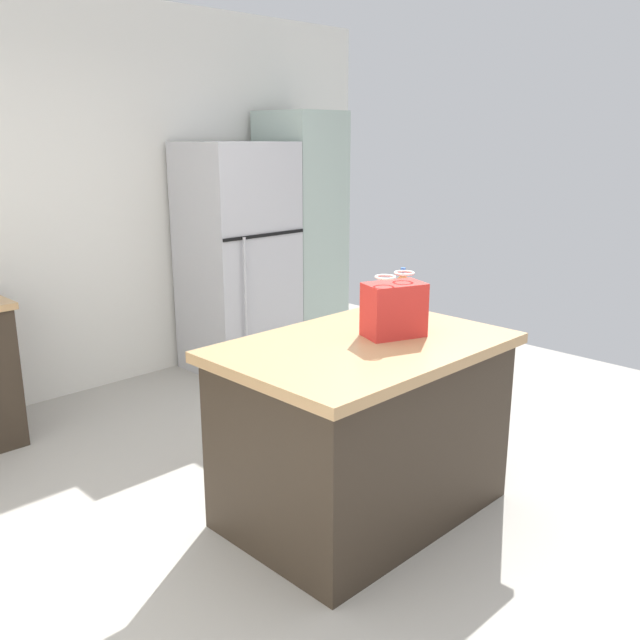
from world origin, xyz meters
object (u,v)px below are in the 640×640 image
at_px(shopping_bag, 394,309).
at_px(small_box, 380,303).
at_px(kitchen_island, 363,428).
at_px(refrigerator, 238,258).
at_px(bottle, 402,293).
at_px(tall_cabinet, 301,234).

bearing_deg(shopping_bag, small_box, 51.37).
bearing_deg(shopping_bag, kitchen_island, 170.31).
bearing_deg(small_box, refrigerator, 73.48).
height_order(kitchen_island, small_box, small_box).
bearing_deg(shopping_bag, refrigerator, 70.26).
bearing_deg(bottle, tall_cabinet, 60.80).
relative_size(tall_cabinet, bottle, 8.01).
distance_m(tall_cabinet, bottle, 2.30).
bearing_deg(small_box, tall_cabinet, 57.17).
relative_size(shopping_bag, small_box, 2.16).
relative_size(refrigerator, small_box, 11.82).
bearing_deg(kitchen_island, tall_cabinet, 53.03).
height_order(shopping_bag, small_box, shopping_bag).
bearing_deg(shopping_bag, tall_cabinet, 56.41).
xyz_separation_m(refrigerator, bottle, (-0.43, -2.01, 0.11)).
bearing_deg(bottle, small_box, 168.73).
distance_m(small_box, bottle, 0.16).
bearing_deg(tall_cabinet, small_box, -122.83).
height_order(kitchen_island, tall_cabinet, tall_cabinet).
bearing_deg(small_box, bottle, -11.27).
relative_size(tall_cabinet, shopping_bag, 6.21).
xyz_separation_m(tall_cabinet, bottle, (-1.12, -2.01, -0.01)).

